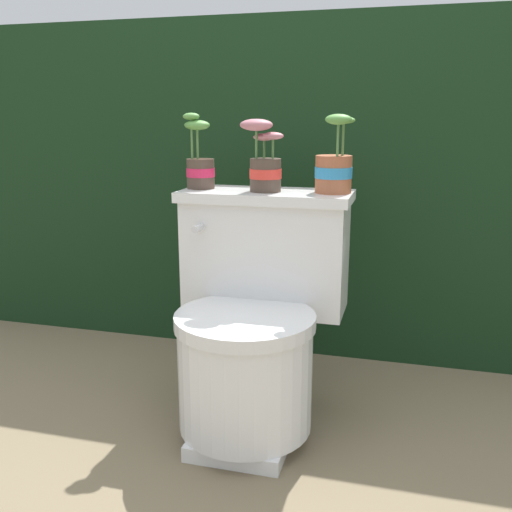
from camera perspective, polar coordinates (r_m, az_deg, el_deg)
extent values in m
plane|color=#75664C|center=(1.69, -0.68, -18.17)|extent=(12.00, 12.00, 0.00)
cube|color=black|center=(2.40, 5.59, 7.18)|extent=(2.94, 0.61, 1.24)
cube|color=silver|center=(1.70, -1.05, -17.10)|extent=(0.26, 0.32, 0.04)
cylinder|color=silver|center=(1.62, -1.08, -11.96)|extent=(0.37, 0.37, 0.30)
cylinder|color=silver|center=(1.56, -1.11, -6.47)|extent=(0.39, 0.39, 0.04)
cube|color=silver|center=(1.73, 0.99, 0.08)|extent=(0.48, 0.20, 0.33)
cube|color=silver|center=(1.70, 1.01, 6.03)|extent=(0.51, 0.22, 0.03)
cylinder|color=silver|center=(1.64, -5.84, 2.80)|extent=(0.02, 0.05, 0.02)
cylinder|color=#47382D|center=(1.76, -5.56, 8.19)|extent=(0.08, 0.08, 0.09)
cylinder|color=#D1234C|center=(1.76, -5.56, 8.33)|extent=(0.09, 0.09, 0.03)
cylinder|color=#332319|center=(1.75, -5.59, 9.45)|extent=(0.08, 0.08, 0.01)
cylinder|color=#4C753D|center=(1.74, -6.44, 11.54)|extent=(0.01, 0.01, 0.12)
ellipsoid|color=#569342|center=(1.74, -6.50, 13.70)|extent=(0.05, 0.04, 0.02)
cylinder|color=#4C753D|center=(1.74, -5.87, 11.10)|extent=(0.01, 0.01, 0.09)
ellipsoid|color=#569342|center=(1.74, -5.92, 12.89)|extent=(0.08, 0.05, 0.03)
cylinder|color=#47382D|center=(1.68, 0.95, 8.09)|extent=(0.09, 0.09, 0.10)
cylinder|color=red|center=(1.68, 0.95, 8.25)|extent=(0.09, 0.09, 0.03)
cylinder|color=#332319|center=(1.67, 0.96, 9.51)|extent=(0.08, 0.08, 0.01)
cylinder|color=#4C753D|center=(1.67, 0.03, 11.17)|extent=(0.01, 0.01, 0.09)
ellipsoid|color=#B26B75|center=(1.67, 0.03, 12.98)|extent=(0.10, 0.07, 0.03)
cylinder|color=#4C753D|center=(1.69, 0.82, 10.67)|extent=(0.01, 0.01, 0.05)
ellipsoid|color=#B26B75|center=(1.68, 0.83, 11.80)|extent=(0.07, 0.05, 0.02)
cylinder|color=#4C753D|center=(1.67, 1.70, 10.70)|extent=(0.01, 0.01, 0.06)
ellipsoid|color=#B26B75|center=(1.67, 1.71, 11.92)|extent=(0.06, 0.04, 0.02)
cylinder|color=#9E5638|center=(1.66, 7.75, 8.10)|extent=(0.10, 0.10, 0.11)
cylinder|color=#2D84BC|center=(1.66, 7.76, 8.29)|extent=(0.11, 0.11, 0.03)
cylinder|color=#332319|center=(1.66, 7.81, 9.72)|extent=(0.10, 0.10, 0.01)
cylinder|color=#4C753D|center=(1.61, 8.18, 11.44)|extent=(0.01, 0.01, 0.09)
ellipsoid|color=#569342|center=(1.61, 8.25, 13.37)|extent=(0.07, 0.05, 0.03)
cylinder|color=#4C753D|center=(1.65, 8.70, 11.48)|extent=(0.01, 0.01, 0.09)
ellipsoid|color=#569342|center=(1.65, 8.77, 13.28)|extent=(0.06, 0.04, 0.02)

